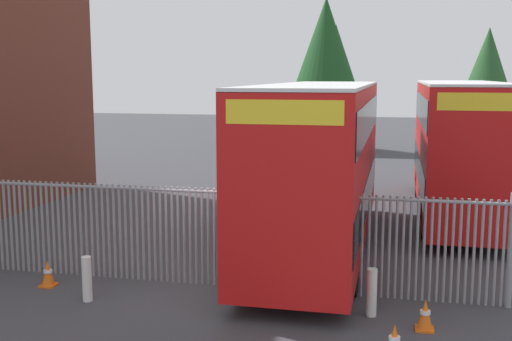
# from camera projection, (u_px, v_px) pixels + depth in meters

# --- Properties ---
(ground_plane) EXTENTS (100.00, 100.00, 0.00)m
(ground_plane) POSITION_uv_depth(u_px,v_px,m) (281.00, 211.00, 21.87)
(ground_plane) COLOR #3D3D42
(palisade_fence) EXTENTS (14.30, 0.14, 2.35)m
(palisade_fence) POSITION_uv_depth(u_px,v_px,m) (175.00, 231.00, 14.18)
(palisade_fence) COLOR gray
(palisade_fence) RESTS_ON ground
(double_decker_bus_near_gate) EXTENTS (2.54, 10.81, 4.42)m
(double_decker_bus_near_gate) POSITION_uv_depth(u_px,v_px,m) (320.00, 160.00, 16.63)
(double_decker_bus_near_gate) COLOR red
(double_decker_bus_near_gate) RESTS_ON ground
(double_decker_bus_behind_fence_left) EXTENTS (2.54, 10.81, 4.42)m
(double_decker_bus_behind_fence_left) POSITION_uv_depth(u_px,v_px,m) (459.00, 143.00, 20.85)
(double_decker_bus_behind_fence_left) COLOR red
(double_decker_bus_behind_fence_left) RESTS_ON ground
(bollard_near_left) EXTENTS (0.20, 0.20, 0.95)m
(bollard_near_left) POSITION_uv_depth(u_px,v_px,m) (87.00, 279.00, 13.10)
(bollard_near_left) COLOR silver
(bollard_near_left) RESTS_ON ground
(bollard_center_front) EXTENTS (0.20, 0.20, 0.95)m
(bollard_center_front) POSITION_uv_depth(u_px,v_px,m) (372.00, 292.00, 12.29)
(bollard_center_front) COLOR silver
(bollard_center_front) RESTS_ON ground
(traffic_cone_by_gate) EXTENTS (0.34, 0.34, 0.59)m
(traffic_cone_by_gate) POSITION_uv_depth(u_px,v_px,m) (48.00, 273.00, 14.05)
(traffic_cone_by_gate) COLOR orange
(traffic_cone_by_gate) RESTS_ON ground
(traffic_cone_mid_forecourt) EXTENTS (0.34, 0.34, 0.59)m
(traffic_cone_mid_forecourt) POSITION_uv_depth(u_px,v_px,m) (394.00, 341.00, 10.48)
(traffic_cone_mid_forecourt) COLOR orange
(traffic_cone_mid_forecourt) RESTS_ON ground
(traffic_cone_near_kerb) EXTENTS (0.34, 0.34, 0.59)m
(traffic_cone_near_kerb) POSITION_uv_depth(u_px,v_px,m) (425.00, 315.00, 11.63)
(traffic_cone_near_kerb) COLOR orange
(traffic_cone_near_kerb) RESTS_ON ground
(tree_tall_back) EXTENTS (3.52, 3.52, 7.30)m
(tree_tall_back) POSITION_uv_depth(u_px,v_px,m) (488.00, 72.00, 36.06)
(tree_tall_back) COLOR #4C3823
(tree_tall_back) RESTS_ON ground
(tree_short_side) EXTENTS (4.65, 4.65, 9.25)m
(tree_short_side) POSITION_uv_depth(u_px,v_px,m) (326.00, 53.00, 38.36)
(tree_short_side) COLOR #4C3823
(tree_short_side) RESTS_ON ground
(tree_mid_row) EXTENTS (4.01, 4.01, 7.64)m
(tree_mid_row) POSITION_uv_depth(u_px,v_px,m) (335.00, 73.00, 38.62)
(tree_mid_row) COLOR #4C3823
(tree_mid_row) RESTS_ON ground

